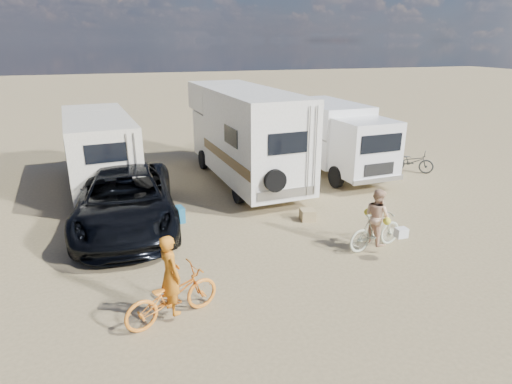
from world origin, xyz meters
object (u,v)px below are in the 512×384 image
object	(u,v)px
rider_woman	(376,223)
dark_suv	(126,200)
bike_man	(172,296)
cooler	(174,215)
rider_man	(171,282)
box_truck	(336,139)
rv_left	(100,153)
bike_parked	(412,161)
bike_woman	(376,231)
rv_main	(244,136)
crate	(308,215)

from	to	relation	value
rider_woman	dark_suv	bearing A→B (deg)	49.47
bike_man	cooler	xyz separation A→B (m)	(0.64, 4.84, -0.28)
bike_man	rider_man	distance (m)	0.30
dark_suv	cooler	xyz separation A→B (m)	(1.34, -0.18, -0.60)
box_truck	rider_woman	size ratio (longest dim) A/B	4.00
rv_left	dark_suv	distance (m)	4.02
bike_man	rider_man	world-z (taller)	rider_man
box_truck	bike_parked	xyz separation A→B (m)	(3.11, -0.97, -0.95)
bike_woman	cooler	bearing A→B (deg)	44.55
bike_woman	rv_main	bearing A→B (deg)	2.79
box_truck	bike_woman	bearing A→B (deg)	-112.08
box_truck	rv_left	bearing A→B (deg)	172.25
crate	box_truck	bearing A→B (deg)	54.27
rider_man	cooler	size ratio (longest dim) A/B	2.75
bike_woman	crate	bearing A→B (deg)	10.66
bike_woman	cooler	size ratio (longest dim) A/B	2.89
bike_woman	rider_man	bearing A→B (deg)	94.18
bike_man	bike_parked	bearing A→B (deg)	-75.81
rv_left	bike_parked	size ratio (longest dim) A/B	3.50
bike_man	bike_parked	world-z (taller)	bike_man
rider_man	bike_woman	bearing A→B (deg)	-94.33
rv_left	dark_suv	size ratio (longest dim) A/B	1.01
bike_man	bike_woman	size ratio (longest dim) A/B	1.15
cooler	crate	xyz separation A→B (m)	(3.96, -1.04, -0.07)
box_truck	crate	distance (m)	5.60
dark_suv	rider_woman	bearing A→B (deg)	-26.96
rv_left	bike_man	bearing A→B (deg)	-86.71
rider_man	crate	world-z (taller)	rider_man
rider_man	bike_parked	bearing A→B (deg)	-75.81
dark_suv	cooler	size ratio (longest dim) A/B	10.14
box_truck	crate	bearing A→B (deg)	-129.14
rv_main	rider_man	bearing A→B (deg)	-119.50
bike_woman	cooler	world-z (taller)	bike_woman
rider_woman	bike_man	bearing A→B (deg)	94.18
dark_suv	rider_woman	size ratio (longest dim) A/B	4.04
bike_woman	bike_parked	world-z (taller)	bike_woman
bike_woman	rider_man	distance (m)	5.72
bike_parked	cooler	world-z (taller)	bike_parked
rv_main	rv_left	distance (m)	5.37
box_truck	crate	world-z (taller)	box_truck
rv_main	rider_woman	distance (m)	7.01
dark_suv	cooler	bearing A→B (deg)	-5.04
bike_man	rv_main	bearing A→B (deg)	-44.66
rider_man	bike_parked	world-z (taller)	rider_man
dark_suv	bike_parked	xyz separation A→B (m)	(11.60, 2.24, -0.38)
rv_left	rider_man	bearing A→B (deg)	-86.71
rider_man	rider_woman	size ratio (longest dim) A/B	1.10
rv_left	box_truck	distance (m)	9.26
rv_main	rider_woman	bearing A→B (deg)	-80.56
rv_main	rider_woman	xyz separation A→B (m)	(1.65, -6.73, -1.03)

